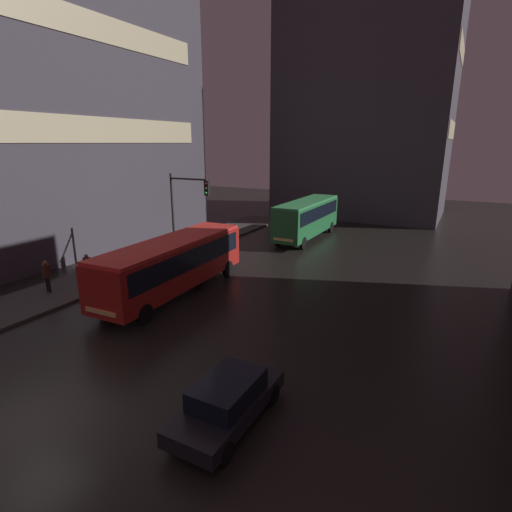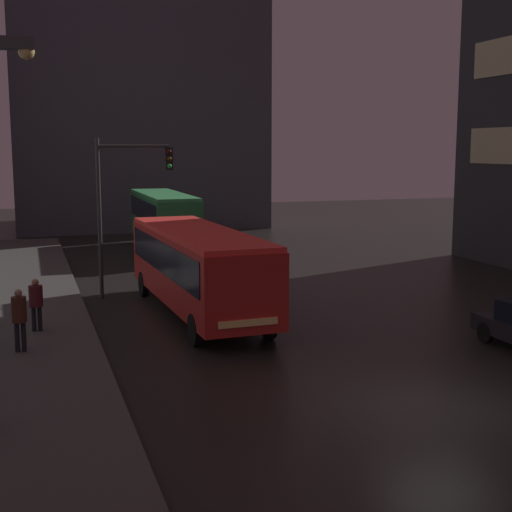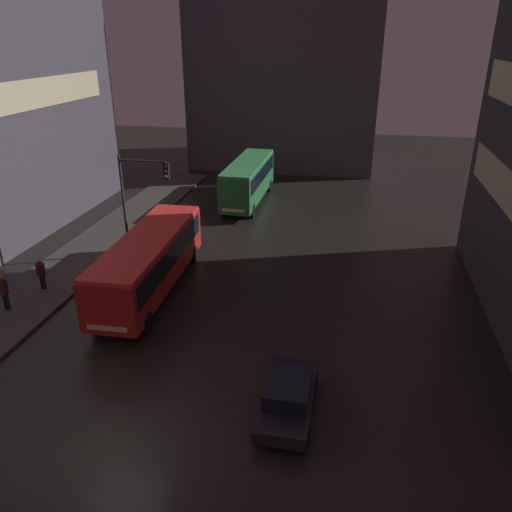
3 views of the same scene
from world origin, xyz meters
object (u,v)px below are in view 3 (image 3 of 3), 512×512
bus_far (248,177)px  pedestrian_near (41,271)px  car_taxi (288,395)px  traffic_light_main (139,191)px  bus_near (149,258)px  pedestrian_mid (3,289)px

bus_far → pedestrian_near: (-7.37, -17.16, -0.89)m
car_taxi → traffic_light_main: 15.97m
traffic_light_main → pedestrian_near: bearing=-125.4°
traffic_light_main → bus_near: bearing=-62.2°
car_taxi → pedestrian_mid: 15.08m
pedestrian_mid → traffic_light_main: bearing=33.4°
pedestrian_near → traffic_light_main: traffic_light_main is taller
car_taxi → pedestrian_near: (-13.95, 6.60, 0.44)m
bus_near → traffic_light_main: bearing=-64.4°
bus_near → traffic_light_main: 4.90m
traffic_light_main → car_taxi: bearing=-48.2°
pedestrian_near → traffic_light_main: size_ratio=0.27×
car_taxi → traffic_light_main: traffic_light_main is taller
bus_far → traffic_light_main: size_ratio=1.57×
car_taxi → bus_far: bearing=-74.3°
bus_near → pedestrian_near: (-5.57, -1.21, -0.72)m
bus_far → pedestrian_mid: size_ratio=5.43×
car_taxi → pedestrian_mid: size_ratio=2.35×
pedestrian_near → traffic_light_main: bearing=-26.8°
bus_near → pedestrian_near: bus_near is taller
pedestrian_near → traffic_light_main: 6.87m
car_taxi → pedestrian_mid: bearing=-16.4°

